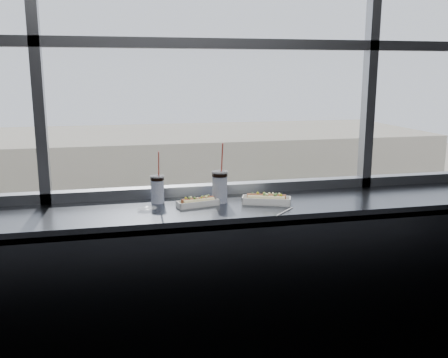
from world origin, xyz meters
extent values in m
plane|color=black|center=(0.00, 1.50, 0.55)|extent=(6.00, 0.00, 6.00)
cube|color=#545960|center=(0.00, 1.23, 1.07)|extent=(6.00, 0.55, 0.06)
cube|color=#545960|center=(0.00, 0.97, 0.55)|extent=(6.00, 0.04, 1.04)
cube|color=white|center=(-0.16, 1.23, 1.10)|extent=(0.25, 0.13, 0.01)
cube|color=white|center=(-0.16, 1.23, 1.12)|extent=(0.25, 0.13, 0.03)
cylinder|color=beige|center=(-0.16, 1.23, 1.13)|extent=(0.19, 0.08, 0.04)
cylinder|color=brown|center=(-0.16, 1.23, 1.14)|extent=(0.19, 0.07, 0.03)
cube|color=white|center=(0.23, 1.19, 1.10)|extent=(0.29, 0.18, 0.01)
cube|color=white|center=(0.23, 1.19, 1.12)|extent=(0.29, 0.18, 0.04)
cylinder|color=beige|center=(0.23, 1.19, 1.13)|extent=(0.21, 0.12, 0.05)
cylinder|color=brown|center=(0.23, 1.19, 1.14)|extent=(0.22, 0.11, 0.03)
cylinder|color=white|center=(-0.37, 1.35, 1.18)|extent=(0.07, 0.07, 0.15)
cylinder|color=black|center=(-0.37, 1.35, 1.24)|extent=(0.08, 0.08, 0.02)
cylinder|color=silver|center=(-0.37, 1.35, 1.26)|extent=(0.08, 0.08, 0.01)
cylinder|color=#CB4336|center=(-0.36, 1.35, 1.32)|extent=(0.01, 0.04, 0.16)
cylinder|color=white|center=(-0.02, 1.29, 1.19)|extent=(0.09, 0.09, 0.17)
cylinder|color=black|center=(-0.02, 1.29, 1.26)|extent=(0.09, 0.09, 0.02)
cylinder|color=silver|center=(-0.02, 1.29, 1.28)|extent=(0.10, 0.10, 0.01)
cylinder|color=#CB4336|center=(-0.01, 1.28, 1.36)|extent=(0.01, 0.05, 0.18)
cylinder|color=white|center=(0.27, 1.01, 1.10)|extent=(0.14, 0.14, 0.01)
ellipsoid|color=silver|center=(-0.45, 1.20, 1.11)|extent=(0.10, 0.07, 0.03)
plane|color=#B4A590|center=(0.00, 45.00, -11.00)|extent=(120.00, 120.00, 0.00)
cube|color=black|center=(0.00, 21.50, -10.97)|extent=(80.00, 10.00, 0.06)
cube|color=#B4A590|center=(0.00, 29.50, -10.98)|extent=(80.00, 6.00, 0.04)
cube|color=#B6AB94|center=(0.00, 39.50, -7.00)|extent=(50.00, 14.00, 8.00)
imported|color=#73000F|center=(0.97, 25.50, -9.95)|extent=(3.24, 6.20, 1.97)
imported|color=beige|center=(13.26, 25.50, -9.85)|extent=(3.55, 6.86, 2.19)
imported|color=silver|center=(7.16, 17.50, -9.95)|extent=(2.70, 6.04, 1.98)
imported|color=#66605B|center=(10.37, 29.56, -9.99)|extent=(0.86, 0.65, 1.95)
imported|color=#66605B|center=(-2.29, 30.09, -9.81)|extent=(0.77, 1.02, 2.30)
imported|color=#66605B|center=(6.45, 30.21, -9.94)|extent=(0.91, 0.68, 2.04)
imported|color=#66605B|center=(-5.97, 30.55, -9.98)|extent=(0.87, 0.65, 1.96)
cylinder|color=#47382B|center=(1.53, 29.50, -9.89)|extent=(0.22, 0.22, 2.23)
sphere|color=#3D651E|center=(1.53, 29.50, -7.85)|extent=(2.97, 2.97, 2.97)
cylinder|color=#47382B|center=(10.80, 29.50, -9.77)|extent=(0.25, 0.25, 2.46)
sphere|color=#3D651E|center=(10.80, 29.50, -7.51)|extent=(3.28, 3.28, 3.28)
camera|label=1|loc=(-0.62, -1.44, 1.84)|focal=40.00mm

